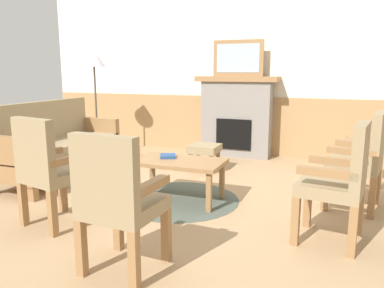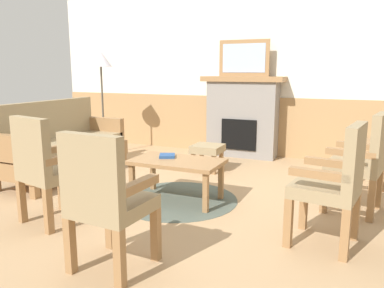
# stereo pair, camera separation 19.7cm
# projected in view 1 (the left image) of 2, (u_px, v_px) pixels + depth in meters

# --- Properties ---
(ground_plane) EXTENTS (14.00, 14.00, 0.00)m
(ground_plane) POSITION_uv_depth(u_px,v_px,m) (180.00, 200.00, 4.06)
(ground_plane) COLOR tan
(wall_back) EXTENTS (7.20, 0.14, 2.70)m
(wall_back) POSITION_uv_depth(u_px,v_px,m) (242.00, 74.00, 6.19)
(wall_back) COLOR silver
(wall_back) RESTS_ON ground_plane
(fireplace) EXTENTS (1.30, 0.44, 1.28)m
(fireplace) POSITION_uv_depth(u_px,v_px,m) (237.00, 116.00, 6.08)
(fireplace) COLOR gray
(fireplace) RESTS_ON ground_plane
(framed_picture) EXTENTS (0.80, 0.04, 0.56)m
(framed_picture) POSITION_uv_depth(u_px,v_px,m) (238.00, 58.00, 5.91)
(framed_picture) COLOR olive
(framed_picture) RESTS_ON fireplace
(couch) EXTENTS (0.70, 1.80, 0.98)m
(couch) POSITION_uv_depth(u_px,v_px,m) (59.00, 147.00, 4.85)
(couch) COLOR olive
(couch) RESTS_ON ground_plane
(coffee_table) EXTENTS (0.96, 0.56, 0.44)m
(coffee_table) POSITION_uv_depth(u_px,v_px,m) (178.00, 165.00, 3.99)
(coffee_table) COLOR olive
(coffee_table) RESTS_ON ground_plane
(round_rug) EXTENTS (1.30, 1.30, 0.01)m
(round_rug) POSITION_uv_depth(u_px,v_px,m) (178.00, 200.00, 4.06)
(round_rug) COLOR #4C564C
(round_rug) RESTS_ON ground_plane
(book_on_table) EXTENTS (0.22, 0.23, 0.03)m
(book_on_table) POSITION_uv_depth(u_px,v_px,m) (168.00, 156.00, 4.10)
(book_on_table) COLOR navy
(book_on_table) RESTS_ON coffee_table
(footstool) EXTENTS (0.40, 0.40, 0.36)m
(footstool) POSITION_uv_depth(u_px,v_px,m) (204.00, 150.00, 5.23)
(footstool) COLOR olive
(footstool) RESTS_ON ground_plane
(armchair_near_fireplace) EXTENTS (0.56, 0.56, 0.98)m
(armchair_near_fireplace) POSITION_uv_depth(u_px,v_px,m) (362.00, 157.00, 3.69)
(armchair_near_fireplace) COLOR olive
(armchair_near_fireplace) RESTS_ON ground_plane
(armchair_by_window_left) EXTENTS (0.54, 0.54, 0.98)m
(armchair_by_window_left) POSITION_uv_depth(u_px,v_px,m) (341.00, 178.00, 2.96)
(armchair_by_window_left) COLOR olive
(armchair_by_window_left) RESTS_ON ground_plane
(armchair_front_left) EXTENTS (0.51, 0.51, 0.98)m
(armchair_front_left) POSITION_uv_depth(u_px,v_px,m) (117.00, 197.00, 2.50)
(armchair_front_left) COLOR olive
(armchair_front_left) RESTS_ON ground_plane
(armchair_front_center) EXTENTS (0.57, 0.57, 0.98)m
(armchair_front_center) POSITION_uv_depth(u_px,v_px,m) (48.00, 167.00, 3.30)
(armchair_front_center) COLOR olive
(armchair_front_center) RESTS_ON ground_plane
(side_table) EXTENTS (0.44, 0.44, 0.55)m
(side_table) POSITION_uv_depth(u_px,v_px,m) (364.00, 149.00, 4.59)
(side_table) COLOR olive
(side_table) RESTS_ON ground_plane
(floor_lamp_by_couch) EXTENTS (0.36, 0.36, 1.68)m
(floor_lamp_by_couch) POSITION_uv_depth(u_px,v_px,m) (94.00, 65.00, 5.97)
(floor_lamp_by_couch) COLOR #332D28
(floor_lamp_by_couch) RESTS_ON ground_plane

